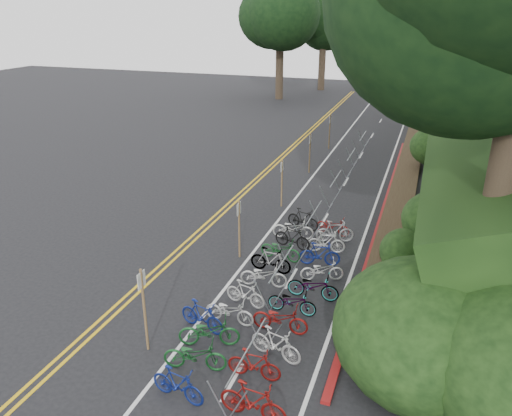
% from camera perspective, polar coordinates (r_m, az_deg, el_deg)
% --- Properties ---
extents(ground, '(120.00, 120.00, 0.00)m').
position_cam_1_polar(ground, '(17.15, -10.01, -12.53)').
color(ground, black).
rests_on(ground, ground).
extents(road_markings, '(7.47, 80.00, 0.01)m').
position_cam_1_polar(road_markings, '(25.14, 2.38, -0.50)').
color(road_markings, gold).
rests_on(road_markings, ground).
extents(red_curb, '(0.25, 28.00, 0.10)m').
position_cam_1_polar(red_curb, '(26.01, 14.37, -0.30)').
color(red_curb, maroon).
rests_on(red_curb, ground).
extents(bike_rack_front, '(1.09, 3.10, 1.06)m').
position_cam_1_polar(bike_rack_front, '(14.14, -0.97, -16.70)').
color(bike_rack_front, gray).
rests_on(bike_rack_front, ground).
extents(bike_racks_rest, '(1.14, 23.00, 1.17)m').
position_cam_1_polar(bike_racks_rest, '(26.97, 9.06, 2.76)').
color(bike_racks_rest, gray).
rests_on(bike_racks_rest, ground).
extents(signpost_near, '(0.08, 0.40, 2.75)m').
position_cam_1_polar(signpost_near, '(15.16, -12.69, -10.75)').
color(signpost_near, brown).
rests_on(signpost_near, ground).
extents(signposts_rest, '(0.08, 18.40, 2.50)m').
position_cam_1_polar(signposts_rest, '(28.21, 4.72, 5.06)').
color(signposts_rest, brown).
rests_on(signposts_rest, ground).
extents(bike_front, '(0.89, 1.76, 1.02)m').
position_cam_1_polar(bike_front, '(16.31, -6.20, -12.13)').
color(bike_front, navy).
rests_on(bike_front, ground).
extents(bike_valet, '(3.57, 13.49, 1.10)m').
position_cam_1_polar(bike_valet, '(18.01, 2.66, -8.53)').
color(bike_valet, navy).
rests_on(bike_valet, ground).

